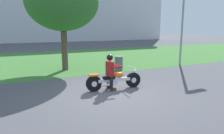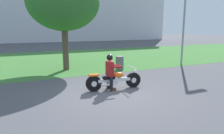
% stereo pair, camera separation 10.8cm
% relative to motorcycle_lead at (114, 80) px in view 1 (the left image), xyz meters
% --- Properties ---
extents(ground, '(120.00, 120.00, 0.00)m').
position_rel_motorcycle_lead_xyz_m(ground, '(-0.35, -0.43, -0.38)').
color(ground, '#4C4C51').
extents(grass_verge, '(60.00, 12.00, 0.01)m').
position_rel_motorcycle_lead_xyz_m(grass_verge, '(-0.35, 8.66, -0.37)').
color(grass_verge, '#3D7533').
rests_on(grass_verge, ground).
extents(motorcycle_lead, '(2.24, 0.66, 0.86)m').
position_rel_motorcycle_lead_xyz_m(motorcycle_lead, '(0.00, 0.00, 0.00)').
color(motorcycle_lead, black).
rests_on(motorcycle_lead, ground).
extents(rider_lead, '(0.57, 0.49, 1.38)m').
position_rel_motorcycle_lead_xyz_m(rider_lead, '(-0.17, 0.02, 0.43)').
color(rider_lead, black).
rests_on(rider_lead, ground).
extents(tree_roadside, '(3.93, 3.93, 5.33)m').
position_rel_motorcycle_lead_xyz_m(tree_roadside, '(-0.91, 4.58, 3.37)').
color(tree_roadside, brown).
rests_on(tree_roadside, ground).
extents(streetlight_pole, '(0.96, 0.20, 5.49)m').
position_rel_motorcycle_lead_xyz_m(streetlight_pole, '(6.47, 3.15, 3.08)').
color(streetlight_pole, gray).
rests_on(streetlight_pole, ground).
extents(trash_can, '(0.46, 0.46, 0.79)m').
position_rel_motorcycle_lead_xyz_m(trash_can, '(1.85, 3.24, 0.02)').
color(trash_can, '#595E5B').
rests_on(trash_can, ground).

